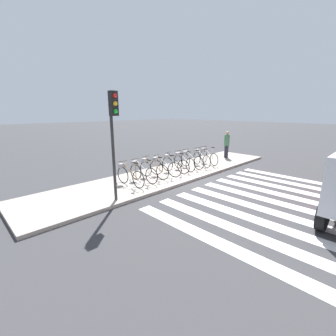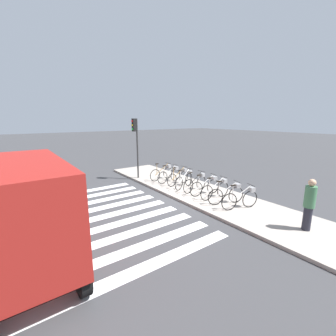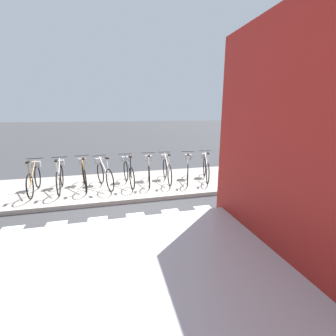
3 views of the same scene
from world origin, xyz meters
name	(u,v)px [view 1 (image 1 of 3)]	position (x,y,z in m)	size (l,w,h in m)	color
ground_plane	(196,181)	(0.00, 0.00, 0.00)	(120.00, 120.00, 0.00)	#38383A
sidewalk	(173,173)	(0.00, 1.50, 0.06)	(14.20, 3.01, 0.12)	#9E9389
road_crosswalk	(310,211)	(0.00, -4.64, 0.00)	(7.65, 8.00, 0.01)	silver
parked_bicycle_0	(129,175)	(-2.78, 1.35, 0.57)	(0.46, 1.70, 1.04)	black
parked_bicycle_1	(142,171)	(-2.08, 1.38, 0.57)	(0.46, 1.70, 1.04)	black
parked_bicycle_2	(152,168)	(-1.38, 1.49, 0.57)	(0.47, 1.69, 1.04)	black
parked_bicycle_3	(164,166)	(-0.76, 1.38, 0.57)	(0.66, 1.63, 1.04)	black
parked_bicycle_4	(174,163)	(0.02, 1.45, 0.57)	(0.46, 1.69, 1.04)	black
parked_bicycle_5	(183,161)	(0.73, 1.46, 0.57)	(0.46, 1.69, 1.04)	black
parked_bicycle_6	(191,159)	(1.36, 1.47, 0.57)	(0.46, 1.70, 1.04)	black
parked_bicycle_7	(201,158)	(2.11, 1.36, 0.57)	(0.69, 1.62, 1.04)	black
parked_bicycle_8	(208,156)	(2.80, 1.37, 0.57)	(0.64, 1.64, 1.04)	black
pedestrian	(227,144)	(5.19, 1.58, 1.04)	(0.34, 0.34, 1.73)	#23232D
traffic_light	(113,125)	(-4.04, 0.24, 2.72)	(0.24, 0.40, 3.62)	#2D2D2D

